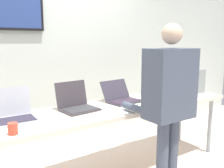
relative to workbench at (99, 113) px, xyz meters
The scene contains 10 objects.
back_wall 1.23m from the workbench, 90.90° to the left, with size 8.00×0.11×2.42m.
workbench is the anchor object (origin of this frame).
equipment_box 1.43m from the workbench, ahead, with size 0.38×0.36×0.31m.
laptop_station_1 0.82m from the workbench, behind, with size 0.35×0.32×0.27m.
laptop_station_2 0.25m from the workbench, 154.00° to the left, with size 0.38×0.35×0.28m.
laptop_station_3 0.41m from the workbench, 18.22° to the left, with size 0.40×0.38×0.23m.
laptop_station_4 0.98m from the workbench, ahead, with size 0.33×0.39×0.23m.
person 0.75m from the workbench, 61.03° to the right, with size 0.45×0.59×1.62m.
coffee_mug 0.95m from the workbench, 164.65° to the right, with size 0.07×0.07×0.09m.
paper_sheet 0.20m from the workbench, 64.10° to the right, with size 0.25×0.32×0.00m.
Camera 1 is at (-1.34, -2.16, 1.47)m, focal length 40.99 mm.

